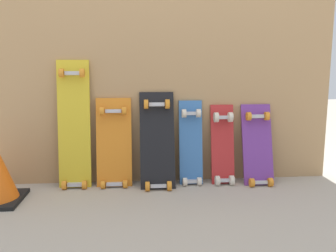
# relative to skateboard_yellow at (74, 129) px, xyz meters

# --- Properties ---
(ground_plane) EXTENTS (12.00, 12.00, 0.00)m
(ground_plane) POSITION_rel_skateboard_yellow_xyz_m (0.63, 0.01, -0.39)
(ground_plane) COLOR #A89E8E
(plywood_wall_panel) EXTENTS (2.34, 0.04, 1.83)m
(plywood_wall_panel) POSITION_rel_skateboard_yellow_xyz_m (0.63, 0.08, 0.52)
(plywood_wall_panel) COLOR tan
(plywood_wall_panel) RESTS_ON ground
(skateboard_yellow) EXTENTS (0.21, 0.17, 0.92)m
(skateboard_yellow) POSITION_rel_skateboard_yellow_xyz_m (0.00, 0.00, 0.00)
(skateboard_yellow) COLOR gold
(skateboard_yellow) RESTS_ON ground
(skateboard_orange) EXTENTS (0.24, 0.17, 0.67)m
(skateboard_orange) POSITION_rel_skateboard_yellow_xyz_m (0.26, -0.01, -0.13)
(skateboard_orange) COLOR orange
(skateboard_orange) RESTS_ON ground
(skateboard_black) EXTENTS (0.23, 0.25, 0.70)m
(skateboard_black) POSITION_rel_skateboard_yellow_xyz_m (0.56, -0.05, -0.11)
(skateboard_black) COLOR black
(skateboard_black) RESTS_ON ground
(skateboard_blue) EXTENTS (0.16, 0.17, 0.64)m
(skateboard_blue) POSITION_rel_skateboard_yellow_xyz_m (0.79, -0.00, -0.14)
(skateboard_blue) COLOR #386BAD
(skateboard_blue) RESTS_ON ground
(skateboard_red) EXTENTS (0.16, 0.18, 0.61)m
(skateboard_red) POSITION_rel_skateboard_yellow_xyz_m (1.02, -0.01, -0.15)
(skateboard_red) COLOR #B22626
(skateboard_red) RESTS_ON ground
(skateboard_purple) EXTENTS (0.21, 0.23, 0.62)m
(skateboard_purple) POSITION_rel_skateboard_yellow_xyz_m (1.26, -0.04, -0.15)
(skateboard_purple) COLOR #6B338C
(skateboard_purple) RESTS_ON ground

